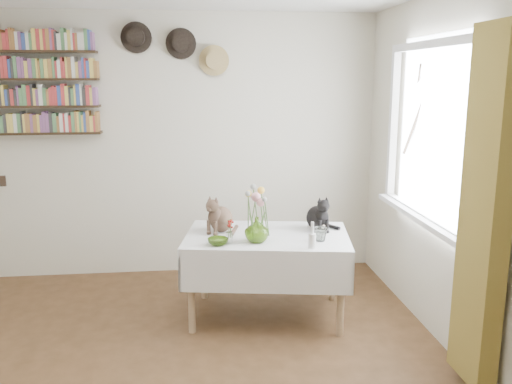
{
  "coord_description": "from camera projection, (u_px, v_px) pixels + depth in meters",
  "views": [
    {
      "loc": [
        0.25,
        -2.96,
        1.9
      ],
      "look_at": [
        0.71,
        1.01,
        1.05
      ],
      "focal_mm": 38.0,
      "sensor_mm": 36.0,
      "label": 1
    }
  ],
  "objects": [
    {
      "name": "wall_hats",
      "position": [
        177.0,
        47.0,
        4.94
      ],
      "size": [
        0.98,
        0.09,
        0.48
      ],
      "color": "black",
      "rests_on": "room"
    },
    {
      "name": "tabby_cat",
      "position": [
        221.0,
        212.0,
        4.34
      ],
      "size": [
        0.33,
        0.34,
        0.31
      ],
      "primitive_type": null,
      "rotation": [
        0.0,
        0.0,
        -0.68
      ],
      "color": "brown",
      "rests_on": "dining_table"
    },
    {
      "name": "porcelain_figurine",
      "position": [
        323.0,
        231.0,
        4.22
      ],
      "size": [
        0.05,
        0.05,
        0.09
      ],
      "color": "white",
      "rests_on": "dining_table"
    },
    {
      "name": "green_bowl",
      "position": [
        218.0,
        242.0,
        4.01
      ],
      "size": [
        0.18,
        0.18,
        0.05
      ],
      "primitive_type": "imported",
      "rotation": [
        0.0,
        0.0,
        -0.15
      ],
      "color": "#8EBC3D",
      "rests_on": "dining_table"
    },
    {
      "name": "bookshelf_unit",
      "position": [
        41.0,
        84.0,
        4.84
      ],
      "size": [
        1.0,
        0.16,
        0.91
      ],
      "color": "black",
      "rests_on": "room"
    },
    {
      "name": "flower_vase",
      "position": [
        257.0,
        230.0,
        4.06
      ],
      "size": [
        0.25,
        0.25,
        0.19
      ],
      "primitive_type": "imported",
      "rotation": [
        0.0,
        0.0,
        -0.48
      ],
      "color": "#8EBC3D",
      "rests_on": "dining_table"
    },
    {
      "name": "curtain",
      "position": [
        485.0,
        211.0,
        3.1
      ],
      "size": [
        0.12,
        0.38,
        2.1
      ],
      "primitive_type": "cube",
      "color": "brown",
      "rests_on": "room"
    },
    {
      "name": "berry_jar",
      "position": [
        229.0,
        231.0,
        4.04
      ],
      "size": [
        0.05,
        0.05,
        0.21
      ],
      "color": "white",
      "rests_on": "dining_table"
    },
    {
      "name": "black_cat",
      "position": [
        318.0,
        212.0,
        4.39
      ],
      "size": [
        0.24,
        0.28,
        0.3
      ],
      "primitive_type": null,
      "rotation": [
        0.0,
        0.0,
        0.19
      ],
      "color": "black",
      "rests_on": "dining_table"
    },
    {
      "name": "dining_table",
      "position": [
        267.0,
        255.0,
        4.31
      ],
      "size": [
        1.39,
        1.01,
        0.68
      ],
      "color": "white",
      "rests_on": "room"
    },
    {
      "name": "drinking_glass",
      "position": [
        320.0,
        234.0,
        4.09
      ],
      "size": [
        0.13,
        0.13,
        0.11
      ],
      "primitive_type": "imported",
      "rotation": [
        0.0,
        0.0,
        0.13
      ],
      "color": "white",
      "rests_on": "dining_table"
    },
    {
      "name": "flower_bouquet",
      "position": [
        257.0,
        198.0,
        4.02
      ],
      "size": [
        0.17,
        0.13,
        0.39
      ],
      "color": "#4C7233",
      "rests_on": "flower_vase"
    },
    {
      "name": "candlestick",
      "position": [
        312.0,
        239.0,
        3.92
      ],
      "size": [
        0.05,
        0.05,
        0.2
      ],
      "color": "white",
      "rests_on": "dining_table"
    },
    {
      "name": "room",
      "position": [
        150.0,
        197.0,
        2.99
      ],
      "size": [
        4.08,
        4.58,
        2.58
      ],
      "color": "brown",
      "rests_on": "ground"
    },
    {
      "name": "window",
      "position": [
        430.0,
        148.0,
        3.95
      ],
      "size": [
        0.12,
        1.52,
        1.32
      ],
      "color": "white",
      "rests_on": "room"
    }
  ]
}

